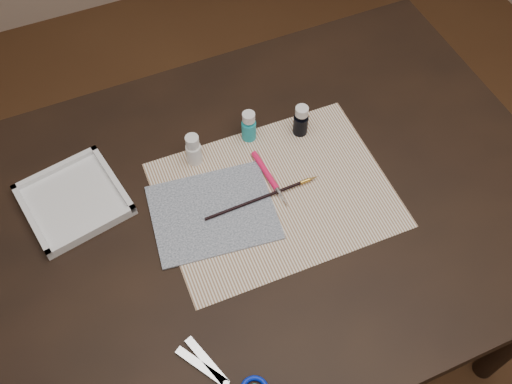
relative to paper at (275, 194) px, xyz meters
name	(u,v)px	position (x,y,z in m)	size (l,w,h in m)	color
ground	(256,331)	(-0.05, -0.01, -0.76)	(3.50, 3.50, 0.02)	#422614
table	(256,280)	(-0.05, -0.01, -0.38)	(1.30, 0.90, 0.75)	black
paper	(275,194)	(0.00, 0.00, 0.00)	(0.48, 0.37, 0.00)	white
canvas	(213,212)	(-0.14, 0.01, 0.00)	(0.25, 0.20, 0.00)	black
paint_bottle_white	(193,150)	(-0.13, 0.15, 0.04)	(0.03, 0.03, 0.08)	white
paint_bottle_cyan	(249,126)	(0.01, 0.17, 0.04)	(0.03, 0.03, 0.08)	#1DA1AE
paint_bottle_navy	(301,120)	(0.12, 0.13, 0.04)	(0.03, 0.03, 0.08)	black
paintbrush	(263,197)	(-0.03, 0.00, 0.01)	(0.26, 0.01, 0.01)	black
craft_knife	(271,179)	(0.01, 0.03, 0.01)	(0.16, 0.01, 0.01)	#F11751
scissors	(216,380)	(-0.26, -0.31, 0.00)	(0.20, 0.10, 0.01)	silver
palette_tray	(74,200)	(-0.40, 0.15, 0.01)	(0.20, 0.20, 0.02)	white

